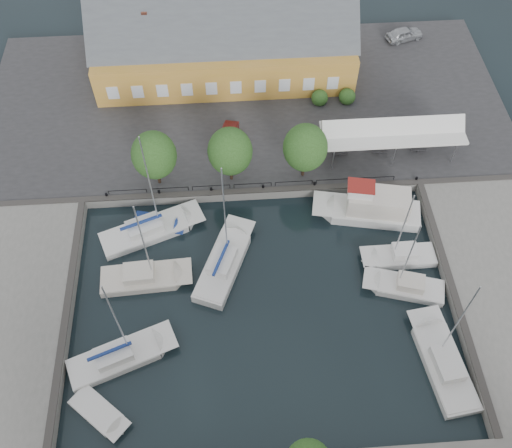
{
  "coord_description": "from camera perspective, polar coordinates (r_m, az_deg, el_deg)",
  "views": [
    {
      "loc": [
        -2.05,
        -24.37,
        43.58
      ],
      "look_at": [
        0.0,
        6.0,
        1.5
      ],
      "focal_mm": 40.0,
      "sensor_mm": 36.0,
      "label": 1
    }
  ],
  "objects": [
    {
      "name": "north_quay",
      "position": [
        64.06,
        -1.05,
        11.85
      ],
      "size": [
        56.0,
        26.0,
        1.0
      ],
      "primitive_type": "cube",
      "color": "#2D2D30",
      "rests_on": "ground"
    },
    {
      "name": "west_boat_a",
      "position": [
        53.91,
        -10.56,
        -0.67
      ],
      "size": [
        10.0,
        6.04,
        12.77
      ],
      "color": "silver",
      "rests_on": "ground"
    },
    {
      "name": "trawler",
      "position": [
        54.68,
        11.43,
        1.52
      ],
      "size": [
        10.53,
        4.9,
        5.0
      ],
      "color": "silver",
      "rests_on": "ground"
    },
    {
      "name": "quay_trees",
      "position": [
        53.11,
        -2.61,
        7.27
      ],
      "size": [
        18.2,
        4.2,
        6.3
      ],
      "color": "black",
      "rests_on": "north_quay"
    },
    {
      "name": "launch_sw",
      "position": [
        47.13,
        -15.39,
        -17.77
      ],
      "size": [
        5.04,
        4.77,
        0.98
      ],
      "color": "silver",
      "rests_on": "ground"
    },
    {
      "name": "warehouse",
      "position": [
        65.68,
        -3.75,
        17.41
      ],
      "size": [
        28.56,
        14.0,
        9.55
      ],
      "color": "gold",
      "rests_on": "north_quay"
    },
    {
      "name": "car_silver",
      "position": [
        73.93,
        14.63,
        17.92
      ],
      "size": [
        4.82,
        2.98,
        1.53
      ],
      "primitive_type": "imported",
      "rotation": [
        0.0,
        0.0,
        1.85
      ],
      "color": "#B7BBC0",
      "rests_on": "north_quay"
    },
    {
      "name": "car_red",
      "position": [
        58.89,
        -2.76,
        8.71
      ],
      "size": [
        2.37,
        4.44,
        1.39
      ],
      "primitive_type": "imported",
      "rotation": [
        0.0,
        0.0,
        -0.22
      ],
      "color": "maroon",
      "rests_on": "north_quay"
    },
    {
      "name": "west_boat_b",
      "position": [
        51.2,
        -11.12,
        -5.34
      ],
      "size": [
        8.21,
        3.17,
        11.03
      ],
      "color": "beige",
      "rests_on": "ground"
    },
    {
      "name": "west_boat_d",
      "position": [
        48.19,
        -13.43,
        -12.84
      ],
      "size": [
        9.06,
        5.54,
        11.72
      ],
      "color": "silver",
      "rests_on": "ground"
    },
    {
      "name": "center_sailboat",
      "position": [
        50.98,
        -3.2,
        -3.98
      ],
      "size": [
        6.05,
        9.54,
        12.75
      ],
      "color": "silver",
      "rests_on": "ground"
    },
    {
      "name": "east_boat_a",
      "position": [
        52.99,
        14.17,
        -3.24
      ],
      "size": [
        6.83,
        2.35,
        9.82
      ],
      "color": "silver",
      "rests_on": "ground"
    },
    {
      "name": "ground",
      "position": [
        49.97,
        0.47,
        -6.58
      ],
      "size": [
        140.0,
        140.0,
        0.0
      ],
      "primitive_type": "plane",
      "color": "black",
      "rests_on": "ground"
    },
    {
      "name": "tent_canopy",
      "position": [
        57.97,
        13.52,
        8.85
      ],
      "size": [
        14.0,
        4.0,
        2.83
      ],
      "color": "white",
      "rests_on": "north_quay"
    },
    {
      "name": "east_boat_b",
      "position": [
        51.44,
        14.69,
        -6.16
      ],
      "size": [
        7.32,
        4.16,
        9.81
      ],
      "color": "silver",
      "rests_on": "ground"
    },
    {
      "name": "quay_edge_fittings",
      "position": [
        51.57,
        0.12,
        -1.41
      ],
      "size": [
        56.0,
        24.72,
        0.4
      ],
      "color": "#383533",
      "rests_on": "north_quay"
    },
    {
      "name": "east_boat_c",
      "position": [
        49.07,
        18.17,
        -13.12
      ],
      "size": [
        4.01,
        9.4,
        11.57
      ],
      "color": "silver",
      "rests_on": "ground"
    },
    {
      "name": "launch_nw",
      "position": [
        54.4,
        -9.72,
        -0.08
      ],
      "size": [
        5.32,
        3.12,
        0.88
      ],
      "color": "navy",
      "rests_on": "ground"
    }
  ]
}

